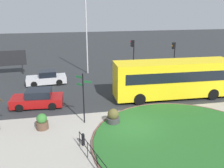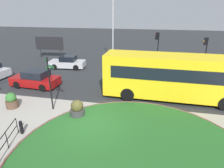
{
  "view_description": "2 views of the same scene",
  "coord_description": "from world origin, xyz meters",
  "px_view_note": "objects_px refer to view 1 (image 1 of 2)",
  "views": [
    {
      "loc": [
        -4.04,
        -14.32,
        8.01
      ],
      "look_at": [
        -0.58,
        3.57,
        1.99
      ],
      "focal_mm": 38.93,
      "sensor_mm": 36.0,
      "label": 1
    },
    {
      "loc": [
        3.33,
        -9.36,
        6.37
      ],
      "look_at": [
        0.73,
        3.01,
        1.48
      ],
      "focal_mm": 30.99,
      "sensor_mm": 36.0,
      "label": 2
    }
  ],
  "objects_px": {
    "billboard_left": "(8,59)",
    "bollard_foreground": "(83,139)",
    "car_trailing": "(38,99)",
    "car_far_lane": "(47,78)",
    "signpost_directional": "(83,95)",
    "bus_yellow": "(173,78)",
    "planter_near_signpost": "(42,122)",
    "traffic_light_near": "(133,49)",
    "planter_kerbside": "(113,117)",
    "lamppost_tall": "(87,34)",
    "traffic_light_far": "(174,50)"
  },
  "relations": [
    {
      "from": "billboard_left",
      "to": "bollard_foreground",
      "type": "bearing_deg",
      "value": -71.66
    },
    {
      "from": "car_trailing",
      "to": "car_far_lane",
      "type": "bearing_deg",
      "value": -90.06
    },
    {
      "from": "signpost_directional",
      "to": "billboard_left",
      "type": "distance_m",
      "value": 15.84
    },
    {
      "from": "bus_yellow",
      "to": "planter_near_signpost",
      "type": "xyz_separation_m",
      "value": [
        -10.97,
        -3.81,
        -1.27
      ]
    },
    {
      "from": "traffic_light_near",
      "to": "signpost_directional",
      "type": "bearing_deg",
      "value": 70.22
    },
    {
      "from": "billboard_left",
      "to": "planter_kerbside",
      "type": "bearing_deg",
      "value": -61.52
    },
    {
      "from": "traffic_light_near",
      "to": "lamppost_tall",
      "type": "xyz_separation_m",
      "value": [
        -5.3,
        1.0,
        1.81
      ]
    },
    {
      "from": "bollard_foreground",
      "to": "planter_kerbside",
      "type": "relative_size",
      "value": 0.73
    },
    {
      "from": "planter_near_signpost",
      "to": "car_far_lane",
      "type": "bearing_deg",
      "value": 91.6
    },
    {
      "from": "car_far_lane",
      "to": "traffic_light_far",
      "type": "distance_m",
      "value": 15.26
    },
    {
      "from": "signpost_directional",
      "to": "traffic_light_near",
      "type": "distance_m",
      "value": 13.79
    },
    {
      "from": "signpost_directional",
      "to": "planter_near_signpost",
      "type": "distance_m",
      "value": 3.29
    },
    {
      "from": "bollard_foreground",
      "to": "billboard_left",
      "type": "height_order",
      "value": "billboard_left"
    },
    {
      "from": "signpost_directional",
      "to": "car_trailing",
      "type": "bearing_deg",
      "value": 134.2
    },
    {
      "from": "signpost_directional",
      "to": "traffic_light_near",
      "type": "height_order",
      "value": "traffic_light_near"
    },
    {
      "from": "planter_near_signpost",
      "to": "planter_kerbside",
      "type": "height_order",
      "value": "planter_near_signpost"
    },
    {
      "from": "signpost_directional",
      "to": "bus_yellow",
      "type": "height_order",
      "value": "signpost_directional"
    },
    {
      "from": "car_far_lane",
      "to": "billboard_left",
      "type": "height_order",
      "value": "billboard_left"
    },
    {
      "from": "traffic_light_far",
      "to": "planter_kerbside",
      "type": "xyz_separation_m",
      "value": [
        -9.88,
        -12.14,
        -2.16
      ]
    },
    {
      "from": "signpost_directional",
      "to": "planter_near_signpost",
      "type": "xyz_separation_m",
      "value": [
        -2.84,
        -0.38,
        -1.62
      ]
    },
    {
      "from": "bollard_foreground",
      "to": "planter_kerbside",
      "type": "distance_m",
      "value": 3.31
    },
    {
      "from": "car_far_lane",
      "to": "car_trailing",
      "type": "xyz_separation_m",
      "value": [
        -0.35,
        -5.93,
        0.03
      ]
    },
    {
      "from": "bollard_foreground",
      "to": "traffic_light_far",
      "type": "height_order",
      "value": "traffic_light_far"
    },
    {
      "from": "lamppost_tall",
      "to": "billboard_left",
      "type": "bearing_deg",
      "value": 174.26
    },
    {
      "from": "bollard_foreground",
      "to": "bus_yellow",
      "type": "bearing_deg",
      "value": 36.97
    },
    {
      "from": "planter_kerbside",
      "to": "lamppost_tall",
      "type": "bearing_deg",
      "value": 92.04
    },
    {
      "from": "billboard_left",
      "to": "bus_yellow",
      "type": "bearing_deg",
      "value": -38.77
    },
    {
      "from": "signpost_directional",
      "to": "bus_yellow",
      "type": "relative_size",
      "value": 0.35
    },
    {
      "from": "planter_kerbside",
      "to": "bus_yellow",
      "type": "bearing_deg",
      "value": 32.72
    },
    {
      "from": "signpost_directional",
      "to": "traffic_light_far",
      "type": "height_order",
      "value": "signpost_directional"
    },
    {
      "from": "traffic_light_far",
      "to": "planter_kerbside",
      "type": "distance_m",
      "value": 15.8
    },
    {
      "from": "bus_yellow",
      "to": "planter_kerbside",
      "type": "bearing_deg",
      "value": -146.23
    },
    {
      "from": "car_far_lane",
      "to": "traffic_light_far",
      "type": "xyz_separation_m",
      "value": [
        14.97,
        2.13,
        2.01
      ]
    },
    {
      "from": "car_trailing",
      "to": "planter_near_signpost",
      "type": "bearing_deg",
      "value": 102.31
    },
    {
      "from": "signpost_directional",
      "to": "bollard_foreground",
      "type": "xyz_separation_m",
      "value": [
        -0.3,
        -2.91,
        -1.71
      ]
    },
    {
      "from": "bollard_foreground",
      "to": "traffic_light_near",
      "type": "relative_size",
      "value": 0.2
    },
    {
      "from": "bus_yellow",
      "to": "car_trailing",
      "type": "height_order",
      "value": "bus_yellow"
    },
    {
      "from": "car_trailing",
      "to": "billboard_left",
      "type": "height_order",
      "value": "billboard_left"
    },
    {
      "from": "traffic_light_near",
      "to": "planter_near_signpost",
      "type": "bearing_deg",
      "value": 61.85
    },
    {
      "from": "signpost_directional",
      "to": "billboard_left",
      "type": "xyz_separation_m",
      "value": [
        -7.61,
        13.89,
        -0.18
      ]
    },
    {
      "from": "bollard_foreground",
      "to": "planter_kerbside",
      "type": "height_order",
      "value": "planter_kerbside"
    },
    {
      "from": "car_trailing",
      "to": "planter_kerbside",
      "type": "bearing_deg",
      "value": 146.47
    },
    {
      "from": "billboard_left",
      "to": "planter_near_signpost",
      "type": "distance_m",
      "value": 15.11
    },
    {
      "from": "planter_kerbside",
      "to": "signpost_directional",
      "type": "bearing_deg",
      "value": 165.36
    },
    {
      "from": "car_far_lane",
      "to": "traffic_light_near",
      "type": "bearing_deg",
      "value": -171.22
    },
    {
      "from": "planter_near_signpost",
      "to": "traffic_light_near",
      "type": "bearing_deg",
      "value": 52.0
    },
    {
      "from": "planter_near_signpost",
      "to": "billboard_left",
      "type": "bearing_deg",
      "value": 108.5
    },
    {
      "from": "planter_near_signpost",
      "to": "traffic_light_far",
      "type": "bearing_deg",
      "value": 39.22
    },
    {
      "from": "bollard_foreground",
      "to": "billboard_left",
      "type": "bearing_deg",
      "value": 113.53
    },
    {
      "from": "traffic_light_far",
      "to": "billboard_left",
      "type": "xyz_separation_m",
      "value": [
        -19.47,
        2.26,
        -0.71
      ]
    }
  ]
}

